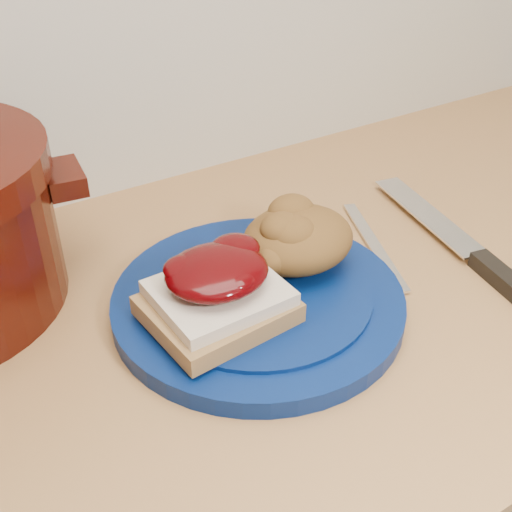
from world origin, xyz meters
TOP-DOWN VIEW (x-y plane):
  - plate at (0.04, 1.49)m, footprint 0.30×0.30m
  - sandwich at (-0.01, 1.48)m, footprint 0.13×0.12m
  - stuffing_mound at (0.10, 1.51)m, footprint 0.12×0.11m
  - chef_knife at (0.29, 1.41)m, footprint 0.08×0.31m
  - butter_knife at (0.22, 1.51)m, footprint 0.08×0.18m

SIDE VIEW (x-z plane):
  - butter_knife at x=0.22m, z-range 0.90..0.91m
  - chef_knife at x=0.29m, z-range 0.90..0.92m
  - plate at x=0.04m, z-range 0.90..0.92m
  - sandwich at x=-0.01m, z-range 0.92..0.98m
  - stuffing_mound at x=0.10m, z-range 0.92..0.98m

